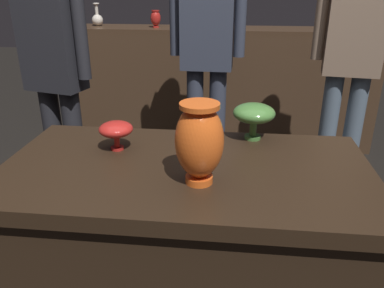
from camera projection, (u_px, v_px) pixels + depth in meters
display_plinth at (186, 264)px, 1.41m from camera, size 1.20×0.64×0.80m
back_display_shelf at (217, 87)px, 3.39m from camera, size 2.60×0.40×0.99m
vase_centerpiece at (199, 141)px, 1.11m from camera, size 0.14×0.14×0.24m
vase_tall_behind at (254, 114)px, 1.44m from camera, size 0.16×0.16×0.14m
vase_left_accent at (116, 130)px, 1.35m from camera, size 0.12×0.12×0.10m
shelf_vase_center at (220, 11)px, 3.17m from camera, size 0.10×0.10×0.28m
shelf_vase_far_left at (97, 19)px, 3.31m from camera, size 0.09×0.09×0.19m
shelf_vase_left at (156, 18)px, 3.19m from camera, size 0.08×0.08×0.14m
visitor_center_back at (207, 43)px, 2.43m from camera, size 0.47×0.19×1.68m
visitor_near_right at (353, 47)px, 2.28m from camera, size 0.47×0.23×1.68m
visitor_near_left at (54, 63)px, 2.17m from camera, size 0.46×0.25×1.58m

